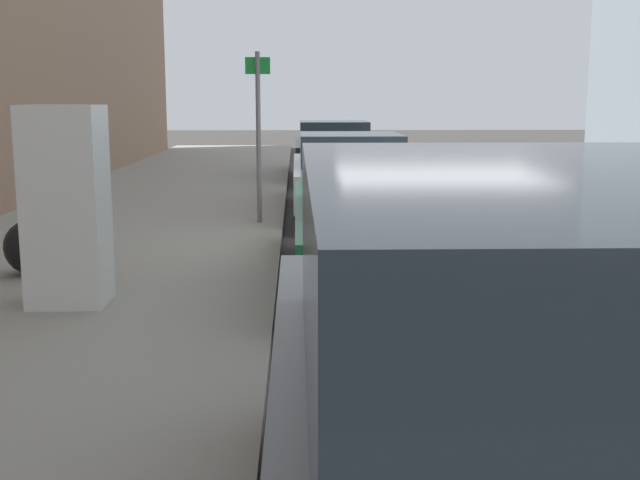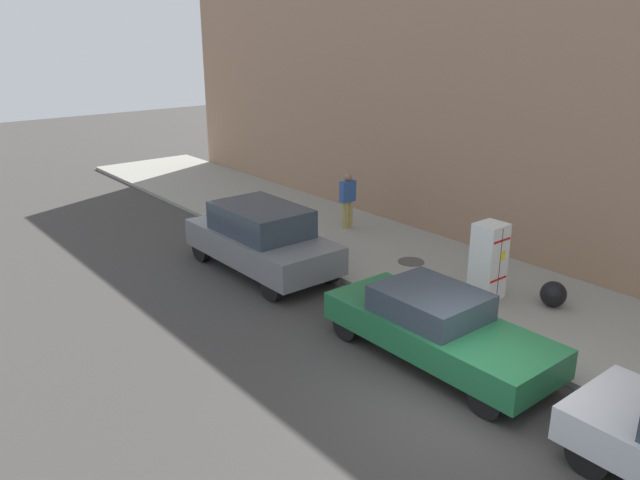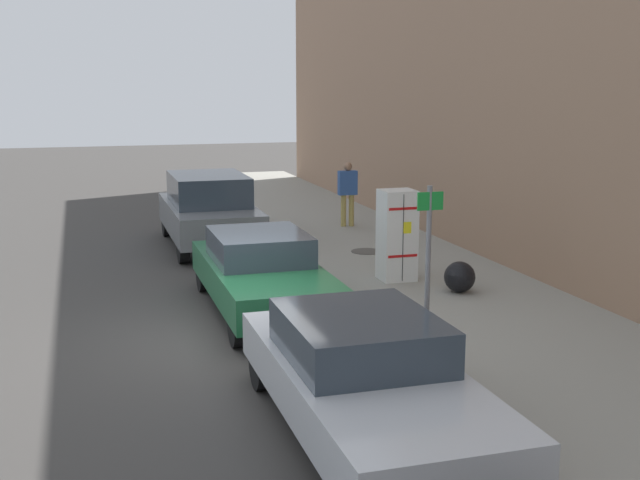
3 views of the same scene
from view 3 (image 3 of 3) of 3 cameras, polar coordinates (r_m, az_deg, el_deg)
name	(u,v)px [view 3 (image 3 of 3)]	position (r m, az deg, el deg)	size (l,w,h in m)	color
ground_plane	(228,341)	(12.57, -6.54, -7.13)	(80.00, 80.00, 0.00)	#383533
sidewalk_slab	(472,315)	(13.86, 10.78, -5.25)	(4.46, 44.00, 0.12)	gray
discarded_refrigerator	(397,235)	(15.65, 5.50, 0.35)	(0.66, 0.62, 1.77)	white
manhole_cover	(366,251)	(18.33, 3.33, -0.81)	(0.70, 0.70, 0.02)	#47443F
street_sign_post	(428,268)	(10.71, 7.68, -1.95)	(0.36, 0.07, 2.49)	slate
trash_bag	(460,277)	(14.96, 9.90, -2.61)	(0.58, 0.58, 0.58)	black
pedestrian_walking_far	(348,189)	(21.41, 1.97, 3.64)	(0.50, 0.23, 1.72)	#A8934C
parked_suv_gray	(209,210)	(19.52, -7.91, 2.16)	(1.94, 4.53, 1.76)	slate
parked_sedan_green	(262,272)	(13.92, -4.17, -2.27)	(1.79, 4.57, 1.37)	#1E6038
parked_sedan_silver	(365,376)	(9.07, 3.19, -9.67)	(1.85, 4.71, 1.38)	silver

